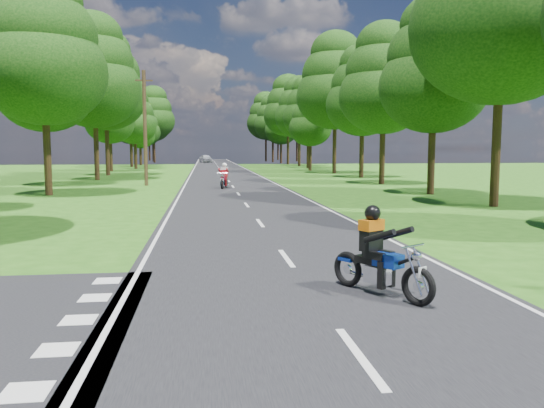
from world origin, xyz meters
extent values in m
plane|color=#255714|center=(0.00, 0.00, 0.00)|extent=(160.00, 160.00, 0.00)
cube|color=black|center=(0.00, 50.00, 0.01)|extent=(7.00, 140.00, 0.02)
cube|color=silver|center=(0.00, -4.00, 0.02)|extent=(0.12, 2.00, 0.01)
cube|color=silver|center=(0.00, 2.00, 0.02)|extent=(0.12, 2.00, 0.01)
cube|color=silver|center=(0.00, 8.00, 0.02)|extent=(0.12, 2.00, 0.01)
cube|color=silver|center=(0.00, 14.00, 0.02)|extent=(0.12, 2.00, 0.01)
cube|color=silver|center=(0.00, 20.00, 0.02)|extent=(0.12, 2.00, 0.01)
cube|color=silver|center=(0.00, 26.00, 0.02)|extent=(0.12, 2.00, 0.01)
cube|color=silver|center=(0.00, 32.00, 0.02)|extent=(0.12, 2.00, 0.01)
cube|color=silver|center=(0.00, 38.00, 0.02)|extent=(0.12, 2.00, 0.01)
cube|color=silver|center=(0.00, 44.00, 0.02)|extent=(0.12, 2.00, 0.01)
cube|color=silver|center=(0.00, 50.00, 0.02)|extent=(0.12, 2.00, 0.01)
cube|color=silver|center=(0.00, 56.00, 0.02)|extent=(0.12, 2.00, 0.01)
cube|color=silver|center=(0.00, 62.00, 0.02)|extent=(0.12, 2.00, 0.01)
cube|color=silver|center=(0.00, 68.00, 0.02)|extent=(0.12, 2.00, 0.01)
cube|color=silver|center=(0.00, 74.00, 0.02)|extent=(0.12, 2.00, 0.01)
cube|color=silver|center=(0.00, 80.00, 0.02)|extent=(0.12, 2.00, 0.01)
cube|color=silver|center=(0.00, 86.00, 0.02)|extent=(0.12, 2.00, 0.01)
cube|color=silver|center=(0.00, 92.00, 0.02)|extent=(0.12, 2.00, 0.01)
cube|color=silver|center=(0.00, 98.00, 0.02)|extent=(0.12, 2.00, 0.01)
cube|color=silver|center=(0.00, 104.00, 0.02)|extent=(0.12, 2.00, 0.01)
cube|color=silver|center=(0.00, 110.00, 0.02)|extent=(0.12, 2.00, 0.01)
cube|color=silver|center=(0.00, 116.00, 0.02)|extent=(0.12, 2.00, 0.01)
cube|color=silver|center=(-3.30, 50.00, 0.02)|extent=(0.10, 140.00, 0.01)
cube|color=silver|center=(3.30, 50.00, 0.02)|extent=(0.10, 140.00, 0.01)
cube|color=silver|center=(-3.80, -4.50, 0.02)|extent=(0.50, 0.50, 0.01)
cube|color=silver|center=(-3.80, -3.30, 0.02)|extent=(0.50, 0.50, 0.01)
cube|color=silver|center=(-3.80, -2.10, 0.02)|extent=(0.50, 0.50, 0.01)
cube|color=silver|center=(-3.80, -0.90, 0.02)|extent=(0.50, 0.50, 0.01)
cube|color=silver|center=(-3.80, 0.30, 0.02)|extent=(0.50, 0.50, 0.01)
cylinder|color=black|center=(-10.57, 20.76, 1.96)|extent=(0.40, 0.40, 3.91)
ellipsoid|color=black|center=(-10.57, 20.76, 6.78)|extent=(6.85, 6.85, 5.82)
ellipsoid|color=black|center=(-10.57, 20.76, 8.68)|extent=(5.87, 5.87, 4.99)
ellipsoid|color=black|center=(-10.57, 20.76, 10.59)|extent=(4.40, 4.40, 3.74)
cylinder|color=black|center=(-12.94, 29.18, 1.90)|extent=(0.40, 0.40, 3.79)
ellipsoid|color=black|center=(-12.94, 29.18, 6.57)|extent=(6.64, 6.64, 5.64)
ellipsoid|color=black|center=(-12.94, 29.18, 8.41)|extent=(5.69, 5.69, 4.84)
ellipsoid|color=black|center=(-12.94, 29.18, 10.26)|extent=(4.27, 4.27, 3.63)
cylinder|color=black|center=(-10.82, 35.60, 2.16)|extent=(0.40, 0.40, 4.32)
ellipsoid|color=black|center=(-10.82, 35.60, 7.47)|extent=(7.56, 7.56, 6.42)
ellipsoid|color=black|center=(-10.82, 35.60, 9.58)|extent=(6.48, 6.48, 5.51)
ellipsoid|color=black|center=(-10.82, 35.60, 11.68)|extent=(4.86, 4.86, 4.13)
cylinder|color=black|center=(-11.26, 43.10, 2.20)|extent=(0.40, 0.40, 4.40)
ellipsoid|color=black|center=(-11.26, 43.10, 7.62)|extent=(7.71, 7.71, 6.55)
ellipsoid|color=black|center=(-11.26, 43.10, 9.77)|extent=(6.60, 6.60, 5.61)
ellipsoid|color=black|center=(-11.26, 43.10, 11.92)|extent=(4.95, 4.95, 4.21)
cylinder|color=black|center=(-12.61, 52.78, 1.60)|extent=(0.40, 0.40, 3.20)
ellipsoid|color=black|center=(-12.61, 52.78, 5.54)|extent=(5.60, 5.60, 4.76)
ellipsoid|color=black|center=(-12.61, 52.78, 7.10)|extent=(4.80, 4.80, 4.08)
ellipsoid|color=black|center=(-12.61, 52.78, 8.66)|extent=(3.60, 3.60, 3.06)
cylinder|color=black|center=(-10.75, 60.15, 1.61)|extent=(0.40, 0.40, 3.22)
ellipsoid|color=black|center=(-10.75, 60.15, 5.58)|extent=(5.64, 5.64, 4.79)
ellipsoid|color=black|center=(-10.75, 60.15, 7.15)|extent=(4.83, 4.83, 4.11)
ellipsoid|color=black|center=(-10.75, 60.15, 8.72)|extent=(3.62, 3.62, 3.08)
cylinder|color=black|center=(-12.29, 67.91, 1.80)|extent=(0.40, 0.40, 3.61)
ellipsoid|color=black|center=(-12.29, 67.91, 6.25)|extent=(6.31, 6.31, 5.37)
ellipsoid|color=black|center=(-12.29, 67.91, 8.01)|extent=(5.41, 5.41, 4.60)
ellipsoid|color=black|center=(-12.29, 67.91, 9.76)|extent=(4.06, 4.06, 3.45)
cylinder|color=black|center=(-11.94, 75.74, 1.33)|extent=(0.40, 0.40, 2.67)
ellipsoid|color=black|center=(-11.94, 75.74, 4.62)|extent=(4.67, 4.67, 3.97)
ellipsoid|color=black|center=(-11.94, 75.74, 5.92)|extent=(4.00, 4.00, 3.40)
ellipsoid|color=black|center=(-11.94, 75.74, 7.22)|extent=(3.00, 3.00, 2.55)
cylinder|color=black|center=(-12.18, 84.90, 1.54)|extent=(0.40, 0.40, 3.09)
ellipsoid|color=black|center=(-12.18, 84.90, 5.34)|extent=(5.40, 5.40, 4.59)
ellipsoid|color=black|center=(-12.18, 84.90, 6.85)|extent=(4.63, 4.63, 3.93)
ellipsoid|color=black|center=(-12.18, 84.90, 8.35)|extent=(3.47, 3.47, 2.95)
cylinder|color=black|center=(-11.23, 91.41, 2.24)|extent=(0.40, 0.40, 4.48)
ellipsoid|color=black|center=(-11.23, 91.41, 7.75)|extent=(7.84, 7.84, 6.66)
ellipsoid|color=black|center=(-11.23, 91.41, 9.94)|extent=(6.72, 6.72, 5.71)
ellipsoid|color=black|center=(-11.23, 91.41, 12.12)|extent=(5.04, 5.04, 4.28)
cylinder|color=black|center=(-12.28, 100.39, 2.05)|extent=(0.40, 0.40, 4.09)
ellipsoid|color=black|center=(-12.28, 100.39, 7.09)|extent=(7.16, 7.16, 6.09)
ellipsoid|color=black|center=(-12.28, 100.39, 9.08)|extent=(6.14, 6.14, 5.22)
ellipsoid|color=black|center=(-12.28, 100.39, 11.08)|extent=(4.61, 4.61, 3.92)
cylinder|color=black|center=(11.06, 12.20, 2.28)|extent=(0.40, 0.40, 4.56)
ellipsoid|color=black|center=(11.06, 12.20, 7.89)|extent=(7.98, 7.98, 6.78)
cylinder|color=black|center=(10.92, 18.69, 1.75)|extent=(0.40, 0.40, 3.49)
ellipsoid|color=black|center=(10.92, 18.69, 6.05)|extent=(6.12, 6.12, 5.20)
ellipsoid|color=black|center=(10.92, 18.69, 7.75)|extent=(5.24, 5.24, 4.46)
ellipsoid|color=black|center=(10.92, 18.69, 9.46)|extent=(3.93, 3.93, 3.34)
cylinder|color=black|center=(11.06, 27.58, 1.85)|extent=(0.40, 0.40, 3.69)
ellipsoid|color=black|center=(11.06, 27.58, 6.39)|extent=(6.46, 6.46, 5.49)
ellipsoid|color=black|center=(11.06, 27.58, 8.19)|extent=(5.54, 5.54, 4.71)
ellipsoid|color=black|center=(11.06, 27.58, 9.99)|extent=(4.15, 4.15, 3.53)
cylinder|color=black|center=(12.17, 36.42, 1.87)|extent=(0.40, 0.40, 3.74)
ellipsoid|color=black|center=(12.17, 36.42, 6.48)|extent=(6.55, 6.55, 5.57)
ellipsoid|color=black|center=(12.17, 36.42, 8.31)|extent=(5.62, 5.62, 4.77)
ellipsoid|color=black|center=(12.17, 36.42, 10.13)|extent=(4.21, 4.21, 3.58)
cylinder|color=black|center=(11.72, 44.72, 2.32)|extent=(0.40, 0.40, 4.64)
ellipsoid|color=black|center=(11.72, 44.72, 8.04)|extent=(8.12, 8.12, 6.91)
ellipsoid|color=black|center=(11.72, 44.72, 10.30)|extent=(6.96, 6.96, 5.92)
ellipsoid|color=black|center=(11.72, 44.72, 12.56)|extent=(5.22, 5.22, 4.44)
cylinder|color=black|center=(10.55, 51.92, 1.45)|extent=(0.40, 0.40, 2.91)
ellipsoid|color=black|center=(10.55, 51.92, 5.03)|extent=(5.09, 5.09, 4.33)
ellipsoid|color=black|center=(10.55, 51.92, 6.45)|extent=(4.36, 4.36, 3.71)
ellipsoid|color=black|center=(10.55, 51.92, 7.87)|extent=(3.27, 3.27, 2.78)
cylinder|color=black|center=(11.77, 59.40, 1.94)|extent=(0.40, 0.40, 3.88)
ellipsoid|color=black|center=(11.77, 59.40, 6.71)|extent=(6.78, 6.78, 5.77)
ellipsoid|color=black|center=(11.77, 59.40, 8.60)|extent=(5.81, 5.81, 4.94)
ellipsoid|color=black|center=(11.77, 59.40, 10.49)|extent=(4.36, 4.36, 3.71)
cylinder|color=black|center=(12.10, 67.87, 2.09)|extent=(0.40, 0.40, 4.18)
ellipsoid|color=black|center=(12.10, 67.87, 7.23)|extent=(7.31, 7.31, 6.21)
ellipsoid|color=black|center=(12.10, 67.87, 9.27)|extent=(6.27, 6.27, 5.33)
ellipsoid|color=black|center=(12.10, 67.87, 11.31)|extent=(4.70, 4.70, 4.00)
cylinder|color=black|center=(11.80, 76.83, 2.32)|extent=(0.40, 0.40, 4.63)
ellipsoid|color=black|center=(11.80, 76.83, 8.02)|extent=(8.11, 8.11, 6.89)
ellipsoid|color=black|center=(11.80, 76.83, 10.28)|extent=(6.95, 6.95, 5.91)
ellipsoid|color=black|center=(11.80, 76.83, 12.54)|extent=(5.21, 5.21, 4.43)
cylinder|color=black|center=(11.69, 84.12, 1.68)|extent=(0.40, 0.40, 3.36)
ellipsoid|color=black|center=(11.69, 84.12, 5.82)|extent=(5.88, 5.88, 5.00)
ellipsoid|color=black|center=(11.69, 84.12, 7.46)|extent=(5.04, 5.04, 4.29)
ellipsoid|color=black|center=(11.69, 84.12, 9.10)|extent=(3.78, 3.78, 3.21)
cylinder|color=black|center=(11.14, 91.34, 2.04)|extent=(0.40, 0.40, 4.09)
ellipsoid|color=black|center=(11.14, 91.34, 7.07)|extent=(7.15, 7.15, 6.08)
ellipsoid|color=black|center=(11.14, 91.34, 9.07)|extent=(6.13, 6.13, 5.21)
ellipsoid|color=black|center=(11.14, 91.34, 11.06)|extent=(4.60, 4.60, 3.91)
cylinder|color=black|center=(10.68, 99.10, 2.24)|extent=(0.40, 0.40, 4.48)
ellipsoid|color=black|center=(10.68, 99.10, 7.76)|extent=(7.84, 7.84, 6.66)
ellipsoid|color=black|center=(10.68, 99.10, 9.94)|extent=(6.72, 6.72, 5.71)
ellipsoid|color=black|center=(10.68, 99.10, 12.13)|extent=(5.04, 5.04, 4.28)
cylinder|color=black|center=(-14.00, 110.00, 1.92)|extent=(0.40, 0.40, 3.84)
ellipsoid|color=black|center=(-14.00, 110.00, 6.65)|extent=(6.72, 6.72, 5.71)
ellipsoid|color=black|center=(-14.00, 110.00, 8.52)|extent=(5.76, 5.76, 4.90)
ellipsoid|color=black|center=(-14.00, 110.00, 10.39)|extent=(4.32, 4.32, 3.67)
cylinder|color=black|center=(15.00, 112.00, 2.08)|extent=(0.40, 0.40, 4.16)
ellipsoid|color=black|center=(15.00, 112.00, 7.20)|extent=(7.28, 7.28, 6.19)
ellipsoid|color=black|center=(15.00, 112.00, 9.23)|extent=(6.24, 6.24, 5.30)
ellipsoid|color=black|center=(15.00, 112.00, 11.26)|extent=(4.68, 4.68, 3.98)
cylinder|color=black|center=(-16.00, 95.00, 1.76)|extent=(0.40, 0.40, 3.52)
ellipsoid|color=black|center=(-16.00, 95.00, 6.09)|extent=(6.16, 6.16, 5.24)
ellipsoid|color=black|center=(-16.00, 95.00, 7.81)|extent=(5.28, 5.28, 4.49)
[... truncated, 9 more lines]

